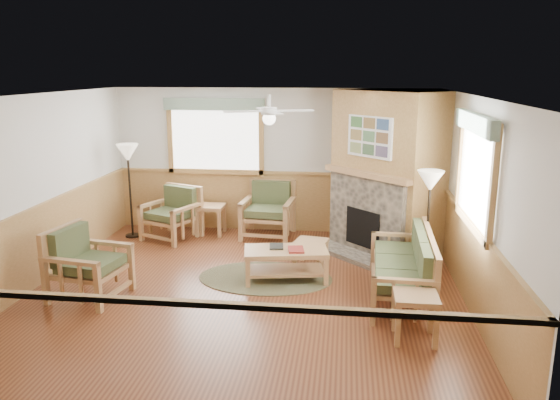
# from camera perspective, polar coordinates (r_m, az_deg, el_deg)

# --- Properties ---
(floor) EXTENTS (6.00, 6.00, 0.01)m
(floor) POSITION_cam_1_polar(r_m,az_deg,el_deg) (7.81, -3.58, -9.39)
(floor) COLOR brown
(floor) RESTS_ON ground
(ceiling) EXTENTS (6.00, 6.00, 0.01)m
(ceiling) POSITION_cam_1_polar(r_m,az_deg,el_deg) (7.20, -3.90, 10.85)
(ceiling) COLOR white
(ceiling) RESTS_ON floor
(wall_back) EXTENTS (6.00, 0.02, 2.70)m
(wall_back) POSITION_cam_1_polar(r_m,az_deg,el_deg) (10.30, -0.67, 4.12)
(wall_back) COLOR silver
(wall_back) RESTS_ON floor
(wall_front) EXTENTS (6.00, 0.02, 2.70)m
(wall_front) POSITION_cam_1_polar(r_m,az_deg,el_deg) (4.60, -10.67, -8.16)
(wall_front) COLOR silver
(wall_front) RESTS_ON floor
(wall_left) EXTENTS (0.02, 6.00, 2.70)m
(wall_left) POSITION_cam_1_polar(r_m,az_deg,el_deg) (8.46, -24.13, 0.87)
(wall_left) COLOR silver
(wall_left) RESTS_ON floor
(wall_right) EXTENTS (0.02, 6.00, 2.70)m
(wall_right) POSITION_cam_1_polar(r_m,az_deg,el_deg) (7.45, 19.58, -0.32)
(wall_right) COLOR silver
(wall_right) RESTS_ON floor
(wainscot) EXTENTS (6.00, 6.00, 1.10)m
(wainscot) POSITION_cam_1_polar(r_m,az_deg,el_deg) (7.61, -3.64, -5.54)
(wainscot) COLOR #A77C44
(wainscot) RESTS_ON floor
(fireplace) EXTENTS (3.11, 3.11, 2.70)m
(fireplace) POSITION_cam_1_polar(r_m,az_deg,el_deg) (9.30, 11.18, 2.84)
(fireplace) COLOR #A77C44
(fireplace) RESTS_ON floor
(window_back) EXTENTS (1.90, 0.16, 1.50)m
(window_back) POSITION_cam_1_polar(r_m,az_deg,el_deg) (10.33, -6.88, 10.64)
(window_back) COLOR white
(window_back) RESTS_ON wall_back
(window_right) EXTENTS (0.16, 1.90, 1.50)m
(window_right) POSITION_cam_1_polar(r_m,az_deg,el_deg) (7.07, 20.36, 8.63)
(window_right) COLOR white
(window_right) RESTS_ON wall_right
(ceiling_fan) EXTENTS (1.59, 1.59, 0.36)m
(ceiling_fan) POSITION_cam_1_polar(r_m,az_deg,el_deg) (7.45, -1.15, 10.66)
(ceiling_fan) COLOR white
(ceiling_fan) RESTS_ON ceiling
(sofa) EXTENTS (1.98, 0.88, 0.89)m
(sofa) POSITION_cam_1_polar(r_m,az_deg,el_deg) (7.59, 12.53, -6.71)
(sofa) COLOR #AF8051
(sofa) RESTS_ON floor
(armchair_back_left) EXTENTS (1.10, 1.10, 0.94)m
(armchair_back_left) POSITION_cam_1_polar(r_m,az_deg,el_deg) (10.12, -11.32, -1.41)
(armchair_back_left) COLOR #AF8051
(armchair_back_left) RESTS_ON floor
(armchair_back_right) EXTENTS (0.97, 0.97, 1.00)m
(armchair_back_right) POSITION_cam_1_polar(r_m,az_deg,el_deg) (10.04, -1.27, -1.07)
(armchair_back_right) COLOR #AF8051
(armchair_back_right) RESTS_ON floor
(armchair_left) EXTENTS (1.00, 1.00, 0.97)m
(armchair_left) POSITION_cam_1_polar(r_m,az_deg,el_deg) (7.82, -19.34, -6.26)
(armchair_left) COLOR #AF8051
(armchair_left) RESTS_ON floor
(coffee_table) EXTENTS (1.29, 0.80, 0.48)m
(coffee_table) POSITION_cam_1_polar(r_m,az_deg,el_deg) (8.04, 0.63, -6.78)
(coffee_table) COLOR #AF8051
(coffee_table) RESTS_ON floor
(end_table_chairs) EXTENTS (0.51, 0.49, 0.56)m
(end_table_chairs) POSITION_cam_1_polar(r_m,az_deg,el_deg) (10.30, -7.25, -2.06)
(end_table_chairs) COLOR #AF8051
(end_table_chairs) RESTS_ON floor
(end_table_sofa) EXTENTS (0.49, 0.47, 0.55)m
(end_table_sofa) POSITION_cam_1_polar(r_m,az_deg,el_deg) (6.54, 13.92, -11.81)
(end_table_sofa) COLOR #AF8051
(end_table_sofa) RESTS_ON floor
(footstool) EXTENTS (0.57, 0.57, 0.42)m
(footstool) POSITION_cam_1_polar(r_m,az_deg,el_deg) (8.64, 3.23, -5.58)
(footstool) COLOR #AF8051
(footstool) RESTS_ON floor
(braided_rug) EXTENTS (2.62, 2.62, 0.01)m
(braided_rug) POSITION_cam_1_polar(r_m,az_deg,el_deg) (8.21, -1.54, -8.12)
(braided_rug) COLOR brown
(braided_rug) RESTS_ON floor
(floor_lamp_left) EXTENTS (0.51, 0.51, 1.74)m
(floor_lamp_left) POSITION_cam_1_polar(r_m,az_deg,el_deg) (10.33, -15.40, 0.93)
(floor_lamp_left) COLOR black
(floor_lamp_left) RESTS_ON floor
(floor_lamp_right) EXTENTS (0.48, 0.48, 1.65)m
(floor_lamp_right) POSITION_cam_1_polar(r_m,az_deg,el_deg) (8.17, 15.16, -2.64)
(floor_lamp_right) COLOR black
(floor_lamp_right) RESTS_ON floor
(book_red) EXTENTS (0.27, 0.33, 0.03)m
(book_red) POSITION_cam_1_polar(r_m,az_deg,el_deg) (7.89, 1.68, -5.10)
(book_red) COLOR maroon
(book_red) RESTS_ON coffee_table
(book_dark) EXTENTS (0.23, 0.29, 0.02)m
(book_dark) POSITION_cam_1_polar(r_m,az_deg,el_deg) (8.04, -0.38, -4.79)
(book_dark) COLOR black
(book_dark) RESTS_ON coffee_table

